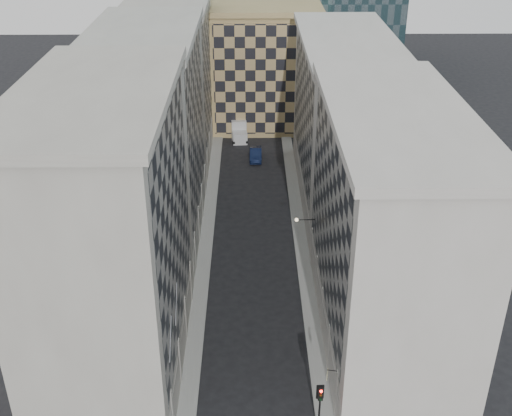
{
  "coord_description": "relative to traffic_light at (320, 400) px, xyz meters",
  "views": [
    {
      "loc": [
        -0.34,
        -30.8,
        36.78
      ],
      "look_at": [
        0.12,
        14.06,
        12.84
      ],
      "focal_mm": 45.0,
      "sensor_mm": 36.0,
      "label": 1
    }
  ],
  "objects": [
    {
      "name": "box_truck",
      "position": [
        -6.58,
        58.15,
        -2.05
      ],
      "size": [
        2.73,
        5.63,
        2.99
      ],
      "rotation": [
        0.0,
        0.0,
        0.1
      ],
      "color": "#BCBCBC",
      "rests_on": "ground"
    },
    {
      "name": "dark_car",
      "position": [
        -4.08,
        49.97,
        -2.56
      ],
      "size": [
        1.73,
        4.83,
        1.58
      ],
      "primitive_type": "imported",
      "rotation": [
        0.0,
        0.0,
        -0.01
      ],
      "color": "#0E1734",
      "rests_on": "ground"
    },
    {
      "name": "bracket_lamp",
      "position": [
        -0.17,
        21.19,
        2.85
      ],
      "size": [
        1.98,
        0.36,
        0.36
      ],
      "color": "black",
      "rests_on": "ground"
    },
    {
      "name": "traffic_light",
      "position": [
        0.0,
        0.0,
        0.0
      ],
      "size": [
        0.56,
        0.48,
        4.47
      ],
      "rotation": [
        0.0,
        0.0,
        0.05
      ],
      "color": "black",
      "rests_on": "sidewalk_east"
    },
    {
      "name": "bldg_left_b",
      "position": [
        -15.43,
        30.19,
        7.97
      ],
      "size": [
        10.8,
        22.8,
        22.7
      ],
      "color": "#9B9990",
      "rests_on": "ground"
    },
    {
      "name": "bldg_right_b",
      "position": [
        6.34,
        39.19,
        6.49
      ],
      "size": [
        10.8,
        28.8,
        19.7
      ],
      "color": "#B1ABA2",
      "rests_on": "ground"
    },
    {
      "name": "bldg_left_a",
      "position": [
        -15.43,
        8.19,
        8.47
      ],
      "size": [
        10.8,
        22.8,
        23.7
      ],
      "color": "#9C978D",
      "rests_on": "ground"
    },
    {
      "name": "tan_block",
      "position": [
        -2.55,
        65.08,
        6.08
      ],
      "size": [
        16.8,
        14.8,
        18.8
      ],
      "color": "#A08B54",
      "rests_on": "ground"
    },
    {
      "name": "shop_sign",
      "position": [
        0.75,
        2.12,
        0.48
      ],
      "size": [
        0.8,
        0.66,
        0.73
      ],
      "rotation": [
        0.0,
        0.0,
        -0.19
      ],
      "color": "black",
      "rests_on": "ground"
    },
    {
      "name": "bldg_left_c",
      "position": [
        -15.43,
        52.19,
        7.47
      ],
      "size": [
        10.8,
        22.8,
        21.7
      ],
      "color": "#9C978D",
      "rests_on": "ground"
    },
    {
      "name": "bldg_right_a",
      "position": [
        6.33,
        12.19,
        6.97
      ],
      "size": [
        10.8,
        26.8,
        20.7
      ],
      "color": "#B1ABA2",
      "rests_on": "ground"
    },
    {
      "name": "sidewalk_east",
      "position": [
        0.7,
        27.19,
        -3.28
      ],
      "size": [
        1.5,
        100.0,
        0.15
      ],
      "primitive_type": "cube",
      "color": "gray",
      "rests_on": "ground"
    },
    {
      "name": "sidewalk_west",
      "position": [
        -9.8,
        27.19,
        -3.28
      ],
      "size": [
        1.5,
        100.0,
        0.15
      ],
      "primitive_type": "cube",
      "color": "gray",
      "rests_on": "ground"
    },
    {
      "name": "flagpoles_left",
      "position": [
        -10.45,
        3.19,
        4.65
      ],
      "size": [
        0.1,
        6.33,
        2.33
      ],
      "color": "gray",
      "rests_on": "ground"
    }
  ]
}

